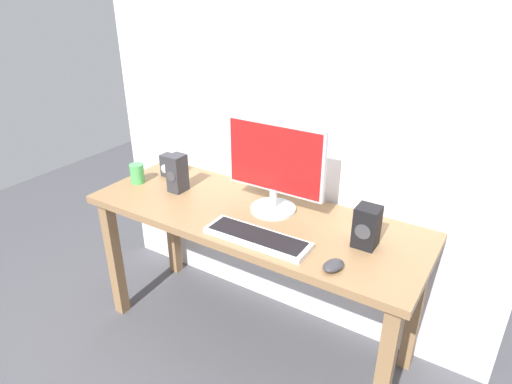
# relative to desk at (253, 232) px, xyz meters

# --- Properties ---
(ground_plane) EXTENTS (6.00, 6.00, 0.00)m
(ground_plane) POSITION_rel_desk_xyz_m (0.00, 0.00, -0.67)
(ground_plane) COLOR #4C4C51
(wall_back) EXTENTS (2.30, 0.04, 3.00)m
(wall_back) POSITION_rel_desk_xyz_m (0.00, 0.34, 0.83)
(wall_back) COLOR silver
(wall_back) RESTS_ON ground_plane
(desk) EXTENTS (1.67, 0.61, 0.77)m
(desk) POSITION_rel_desk_xyz_m (0.00, 0.00, 0.00)
(desk) COLOR #936D47
(desk) RESTS_ON ground_plane
(monitor) EXTENTS (0.50, 0.22, 0.44)m
(monitor) POSITION_rel_desk_xyz_m (0.07, 0.09, 0.33)
(monitor) COLOR silver
(monitor) RESTS_ON desk
(keyboard_primary) EXTENTS (0.48, 0.15, 0.03)m
(keyboard_primary) POSITION_rel_desk_xyz_m (0.15, -0.19, 0.12)
(keyboard_primary) COLOR silver
(keyboard_primary) RESTS_ON desk
(mouse) EXTENTS (0.09, 0.12, 0.03)m
(mouse) POSITION_rel_desk_xyz_m (0.51, -0.21, 0.12)
(mouse) COLOR #333338
(mouse) RESTS_ON desk
(speaker_right) EXTENTS (0.10, 0.10, 0.18)m
(speaker_right) POSITION_rel_desk_xyz_m (0.55, 0.02, 0.19)
(speaker_right) COLOR black
(speaker_right) RESTS_ON desk
(speaker_left) EXTENTS (0.08, 0.10, 0.20)m
(speaker_left) POSITION_rel_desk_xyz_m (-0.47, 0.01, 0.20)
(speaker_left) COLOR #333338
(speaker_left) RESTS_ON desk
(audio_controller) EXTENTS (0.09, 0.08, 0.13)m
(audio_controller) POSITION_rel_desk_xyz_m (-0.64, 0.13, 0.17)
(audio_controller) COLOR #333338
(audio_controller) RESTS_ON desk
(coffee_mug) EXTENTS (0.08, 0.08, 0.11)m
(coffee_mug) POSITION_rel_desk_xyz_m (-0.73, -0.03, 0.16)
(coffee_mug) COLOR #4CB259
(coffee_mug) RESTS_ON desk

